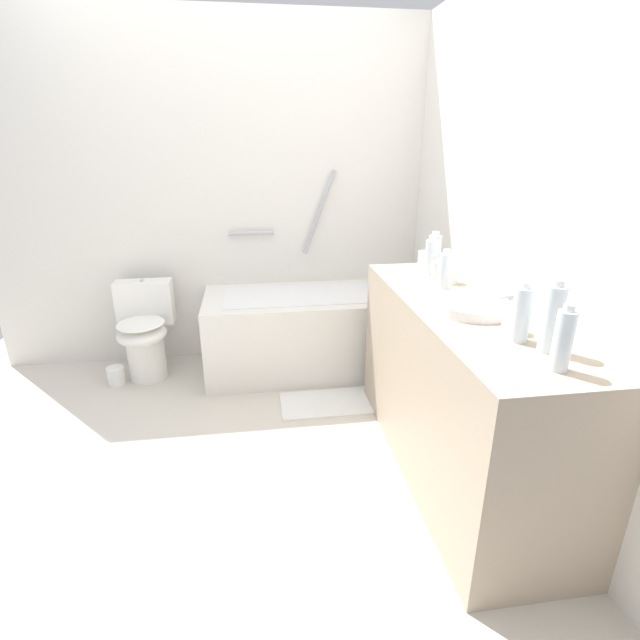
% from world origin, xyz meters
% --- Properties ---
extents(ground_plane, '(3.80, 3.80, 0.00)m').
position_xyz_m(ground_plane, '(0.00, 0.00, 0.00)').
color(ground_plane, beige).
extents(wall_back_tiled, '(3.20, 0.10, 2.32)m').
position_xyz_m(wall_back_tiled, '(0.00, 1.26, 1.16)').
color(wall_back_tiled, silver).
rests_on(wall_back_tiled, ground_plane).
extents(wall_right_mirror, '(0.10, 2.82, 2.32)m').
position_xyz_m(wall_right_mirror, '(1.45, 0.00, 1.16)').
color(wall_right_mirror, silver).
rests_on(wall_right_mirror, ground_plane).
extents(bathtub, '(1.53, 0.65, 1.35)m').
position_xyz_m(bathtub, '(0.61, 0.89, 0.30)').
color(bathtub, silver).
rests_on(bathtub, ground_plane).
extents(toilet, '(0.37, 0.47, 0.65)m').
position_xyz_m(toilet, '(-0.56, 0.93, 0.33)').
color(toilet, white).
rests_on(toilet, ground_plane).
extents(vanity_counter, '(0.54, 1.56, 0.85)m').
position_xyz_m(vanity_counter, '(1.13, -0.32, 0.43)').
color(vanity_counter, tan).
rests_on(vanity_counter, ground_plane).
extents(sink_basin, '(0.33, 0.33, 0.04)m').
position_xyz_m(sink_basin, '(1.11, -0.38, 0.88)').
color(sink_basin, white).
rests_on(sink_basin, vanity_counter).
extents(sink_faucet, '(0.11, 0.15, 0.07)m').
position_xyz_m(sink_faucet, '(1.30, -0.38, 0.88)').
color(sink_faucet, '#B6B6BB').
rests_on(sink_faucet, vanity_counter).
extents(water_bottle_0, '(0.07, 0.07, 0.21)m').
position_xyz_m(water_bottle_0, '(1.14, 0.21, 0.95)').
color(water_bottle_0, silver).
rests_on(water_bottle_0, vanity_counter).
extents(water_bottle_1, '(0.07, 0.07, 0.26)m').
position_xyz_m(water_bottle_1, '(1.19, -0.81, 0.98)').
color(water_bottle_1, silver).
rests_on(water_bottle_1, vanity_counter).
extents(water_bottle_2, '(0.07, 0.07, 0.22)m').
position_xyz_m(water_bottle_2, '(1.13, -0.71, 0.96)').
color(water_bottle_2, silver).
rests_on(water_bottle_2, vanity_counter).
extents(water_bottle_3, '(0.06, 0.06, 0.20)m').
position_xyz_m(water_bottle_3, '(1.10, -0.08, 0.95)').
color(water_bottle_3, silver).
rests_on(water_bottle_3, vanity_counter).
extents(water_bottle_4, '(0.07, 0.07, 0.22)m').
position_xyz_m(water_bottle_4, '(1.18, 0.28, 0.96)').
color(water_bottle_4, silver).
rests_on(water_bottle_4, vanity_counter).
extents(water_bottle_5, '(0.06, 0.06, 0.22)m').
position_xyz_m(water_bottle_5, '(1.14, -0.95, 0.96)').
color(water_bottle_5, silver).
rests_on(water_bottle_5, vanity_counter).
extents(drinking_glass_0, '(0.08, 0.08, 0.08)m').
position_xyz_m(drinking_glass_0, '(1.19, 0.04, 0.90)').
color(drinking_glass_0, white).
rests_on(drinking_glass_0, vanity_counter).
extents(drinking_glass_1, '(0.08, 0.08, 0.08)m').
position_xyz_m(drinking_glass_1, '(1.16, -0.63, 0.89)').
color(drinking_glass_1, white).
rests_on(drinking_glass_1, vanity_counter).
extents(drinking_glass_2, '(0.07, 0.07, 0.09)m').
position_xyz_m(drinking_glass_2, '(1.14, 0.11, 0.90)').
color(drinking_glass_2, white).
rests_on(drinking_glass_2, vanity_counter).
extents(drinking_glass_3, '(0.07, 0.07, 0.09)m').
position_xyz_m(drinking_glass_3, '(1.16, 0.37, 0.90)').
color(drinking_glass_3, white).
rests_on(drinking_glass_3, vanity_counter).
extents(bath_mat, '(0.64, 0.32, 0.01)m').
position_xyz_m(bath_mat, '(0.63, 0.36, 0.01)').
color(bath_mat, white).
rests_on(bath_mat, ground_plane).
extents(toilet_paper_roll, '(0.11, 0.11, 0.12)m').
position_xyz_m(toilet_paper_roll, '(-0.76, 0.82, 0.06)').
color(toilet_paper_roll, white).
rests_on(toilet_paper_roll, ground_plane).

